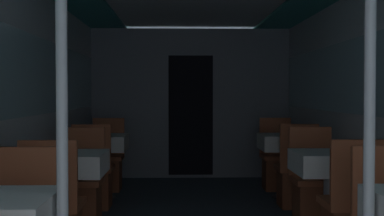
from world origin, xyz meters
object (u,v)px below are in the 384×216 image
at_px(chair_left_far_1, 81,196).
at_px(chair_left_near_2, 94,182).
at_px(chair_right_far_1, 314,195).
at_px(dining_table_right_2, 286,146).
at_px(dining_table_right_1, 331,167).
at_px(support_pole_left_0, 62,125).
at_px(support_pole_right_0, 369,124).
at_px(chair_right_near_2, 296,181).
at_px(chair_right_far_2, 277,167).
at_px(dining_table_left_1, 69,168).
at_px(dining_table_left_2, 101,146).
at_px(chair_left_far_2, 107,168).

distance_m(chair_left_far_1, chair_left_near_2, 0.77).
relative_size(chair_right_far_1, dining_table_right_2, 1.22).
distance_m(chair_left_far_1, dining_table_right_1, 2.24).
bearing_deg(support_pole_left_0, chair_left_near_2, 96.29).
bearing_deg(support_pole_right_0, chair_right_near_2, 83.71).
xyz_separation_m(support_pole_left_0, dining_table_right_2, (1.81, 3.67, -0.47)).
bearing_deg(chair_right_far_2, dining_table_left_1, 47.67).
relative_size(support_pole_right_0, dining_table_right_1, 2.91).
bearing_deg(dining_table_right_2, dining_table_right_1, -90.00).
distance_m(chair_left_far_1, dining_table_left_2, 1.34).
height_order(chair_left_far_1, chair_right_far_2, same).
bearing_deg(dining_table_right_2, chair_right_far_2, 90.00).
relative_size(dining_table_left_2, chair_right_far_2, 0.82).
relative_size(support_pole_left_0, chair_left_far_1, 2.39).
xyz_separation_m(support_pole_right_0, chair_right_far_1, (0.35, 2.37, -0.79)).
bearing_deg(dining_table_left_2, chair_left_far_1, -90.00).
bearing_deg(chair_right_near_2, support_pole_left_0, -119.99).
xyz_separation_m(dining_table_left_2, chair_right_far_2, (2.15, 0.53, -0.33)).
relative_size(chair_left_far_2, chair_right_far_2, 1.00).
bearing_deg(support_pole_left_0, dining_table_right_1, 45.38).
relative_size(dining_table_left_1, chair_left_far_1, 0.82).
height_order(chair_left_far_1, chair_right_far_1, same).
height_order(dining_table_left_2, chair_left_near_2, chair_left_near_2).
bearing_deg(dining_table_right_1, dining_table_right_2, 90.00).
distance_m(support_pole_left_0, support_pole_right_0, 1.46).
bearing_deg(chair_right_near_2, chair_left_far_1, -160.36).
relative_size(dining_table_left_2, dining_table_right_2, 1.00).
relative_size(chair_left_far_2, support_pole_right_0, 0.42).
bearing_deg(chair_right_far_1, dining_table_right_1, 90.00).
bearing_deg(chair_left_near_2, chair_right_far_2, 26.28).
distance_m(chair_right_near_2, chair_right_far_2, 1.06).
relative_size(chair_left_far_1, dining_table_right_1, 1.22).
bearing_deg(dining_table_right_1, chair_left_far_1, 166.13).
distance_m(support_pole_right_0, chair_right_near_2, 3.25).
relative_size(chair_left_far_2, chair_right_far_1, 1.00).
relative_size(chair_left_far_1, support_pole_right_0, 0.42).
bearing_deg(chair_right_near_2, dining_table_right_1, -90.00).
bearing_deg(dining_table_left_2, support_pole_left_0, -84.62).
bearing_deg(chair_right_far_2, chair_left_far_2, 0.00).
bearing_deg(dining_table_left_2, chair_left_far_2, 90.00).
bearing_deg(chair_right_far_2, chair_right_far_1, 90.00).
xyz_separation_m(support_pole_left_0, support_pole_right_0, (1.46, 0.00, 0.00)).
bearing_deg(chair_left_far_2, chair_right_far_1, 139.61).
bearing_deg(chair_left_far_1, dining_table_left_2, -90.00).
bearing_deg(dining_table_left_1, dining_table_left_2, 90.00).
bearing_deg(chair_right_near_2, chair_left_near_2, 180.00).
bearing_deg(support_pole_left_0, chair_left_far_1, 98.31).
bearing_deg(chair_left_far_1, support_pole_left_0, 98.31).
xyz_separation_m(support_pole_left_0, dining_table_left_2, (-0.35, 3.67, -0.47)).
distance_m(dining_table_right_2, chair_right_near_2, 0.62).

